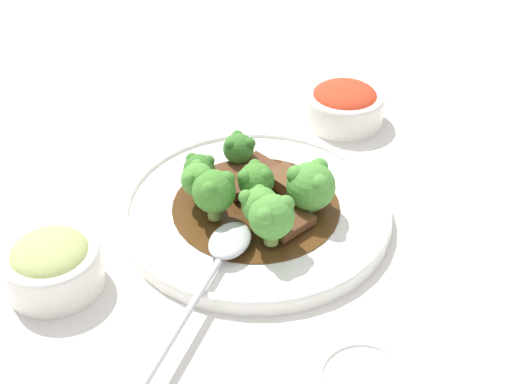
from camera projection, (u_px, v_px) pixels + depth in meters
name	position (u px, v px, depth m)	size (l,w,h in m)	color
ground_plane	(256.00, 217.00, 0.76)	(4.00, 4.00, 0.00)	silver
main_plate	(256.00, 210.00, 0.76)	(0.29, 0.29, 0.02)	white
beef_strip_0	(294.00, 184.00, 0.77)	(0.07, 0.06, 0.01)	brown
beef_strip_1	(288.00, 222.00, 0.72)	(0.06, 0.06, 0.01)	#56331E
beef_strip_2	(235.00, 180.00, 0.77)	(0.06, 0.05, 0.01)	#56331E
beef_strip_3	(260.00, 170.00, 0.79)	(0.06, 0.06, 0.01)	#56331E
broccoli_floret_0	(198.00, 179.00, 0.74)	(0.04, 0.04, 0.05)	#8EB756
broccoli_floret_1	(199.00, 169.00, 0.75)	(0.03, 0.03, 0.04)	#8EB756
broccoli_floret_2	(311.00, 185.00, 0.73)	(0.05, 0.05, 0.05)	#7FA84C
broccoli_floret_3	(253.00, 181.00, 0.73)	(0.04, 0.04, 0.05)	#8EB756
broccoli_floret_4	(214.00, 191.00, 0.71)	(0.04, 0.04, 0.06)	#7FA84C
broccoli_floret_5	(258.00, 205.00, 0.70)	(0.04, 0.04, 0.05)	#8EB756
broccoli_floret_6	(238.00, 148.00, 0.79)	(0.03, 0.03, 0.04)	#8EB756
broccoli_floret_7	(272.00, 216.00, 0.68)	(0.04, 0.04, 0.06)	#7FA84C
serving_spoon	(220.00, 257.00, 0.68)	(0.21, 0.12, 0.01)	#B7B7BC
side_bowl_kimchi	(344.00, 104.00, 0.90)	(0.10, 0.10, 0.05)	white
side_bowl_appetizer	(52.00, 264.00, 0.67)	(0.09, 0.09, 0.05)	white
sauce_dish	(366.00, 383.00, 0.58)	(0.08, 0.08, 0.01)	white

